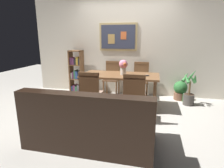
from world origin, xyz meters
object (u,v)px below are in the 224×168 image
at_px(bookshelf, 77,73).
at_px(potted_ivy, 180,90).
at_px(dining_chair_near_right, 134,94).
at_px(dining_chair_far_right, 141,77).
at_px(flower_vase, 123,66).
at_px(leather_couch, 90,124).
at_px(dining_chair_far_left, 112,75).
at_px(dining_table, 120,78).
at_px(dining_chair_near_left, 91,91).
at_px(potted_palm, 189,92).
at_px(tv_remote, 145,75).

bearing_deg(bookshelf, potted_ivy, -0.28).
height_order(dining_chair_near_right, dining_chair_far_right, same).
height_order(dining_chair_far_right, flower_vase, flower_vase).
distance_m(leather_couch, potted_ivy, 2.86).
xyz_separation_m(dining_chair_far_right, flower_vase, (-0.33, -0.78, 0.39)).
xyz_separation_m(dining_chair_near_right, leather_couch, (-0.53, -0.89, -0.22)).
distance_m(dining_chair_far_left, flower_vase, 0.98).
relative_size(dining_table, potted_ivy, 3.01).
bearing_deg(bookshelf, dining_chair_near_left, -57.89).
xyz_separation_m(dining_chair_far_left, potted_palm, (1.90, -0.37, -0.22)).
distance_m(dining_chair_near_right, tv_remote, 0.77).
height_order(dining_chair_near_left, bookshelf, bookshelf).
xyz_separation_m(bookshelf, flower_vase, (1.46, -0.79, 0.37)).
relative_size(dining_chair_near_left, tv_remote, 5.78).
distance_m(dining_chair_far_right, potted_ivy, 1.03).
distance_m(dining_chair_far_left, dining_chair_near_left, 1.54).
height_order(leather_couch, flower_vase, flower_vase).
distance_m(dining_chair_near_right, dining_chair_far_right, 1.53).
bearing_deg(tv_remote, potted_ivy, 43.68).
relative_size(potted_palm, tv_remote, 5.32).
height_order(dining_chair_near_right, potted_ivy, dining_chair_near_right).
bearing_deg(dining_table, potted_palm, 14.66).
relative_size(dining_table, flower_vase, 5.13).
bearing_deg(potted_ivy, dining_chair_far_right, 179.93).
bearing_deg(dining_chair_far_left, dining_chair_far_right, -1.11).
xyz_separation_m(bookshelf, tv_remote, (1.94, -0.81, 0.18)).
distance_m(dining_chair_near_right, leather_couch, 1.06).
xyz_separation_m(dining_chair_far_right, tv_remote, (0.15, -0.80, 0.20)).
xyz_separation_m(leather_couch, potted_ivy, (1.51, 2.42, -0.07)).
bearing_deg(potted_ivy, potted_palm, -68.11).
relative_size(dining_chair_far_left, dining_chair_near_left, 1.00).
height_order(dining_chair_far_right, potted_ivy, dining_chair_far_right).
height_order(bookshelf, tv_remote, bookshelf).
bearing_deg(leather_couch, potted_ivy, 58.09).
distance_m(dining_chair_far_right, dining_chair_far_left, 0.77).
height_order(dining_chair_near_left, leather_couch, dining_chair_near_left).
height_order(potted_palm, flower_vase, flower_vase).
height_order(bookshelf, potted_ivy, bookshelf).
xyz_separation_m(leather_couch, flower_vase, (0.19, 1.65, 0.61)).
distance_m(dining_table, potted_ivy, 1.63).
height_order(dining_chair_far_left, potted_palm, dining_chair_far_left).
xyz_separation_m(leather_couch, bookshelf, (-1.27, 2.44, 0.24)).
xyz_separation_m(dining_table, bookshelf, (-1.38, 0.77, -0.08)).
height_order(dining_chair_near_left, potted_ivy, dining_chair_near_left).
distance_m(leather_couch, bookshelf, 2.76).
bearing_deg(dining_chair_near_right, flower_vase, 113.97).
bearing_deg(leather_couch, dining_chair_near_right, 59.52).
bearing_deg(dining_chair_near_left, bookshelf, 122.11).
height_order(dining_chair_far_left, potted_ivy, dining_chair_far_left).
distance_m(dining_chair_near_right, dining_chair_near_left, 0.83).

